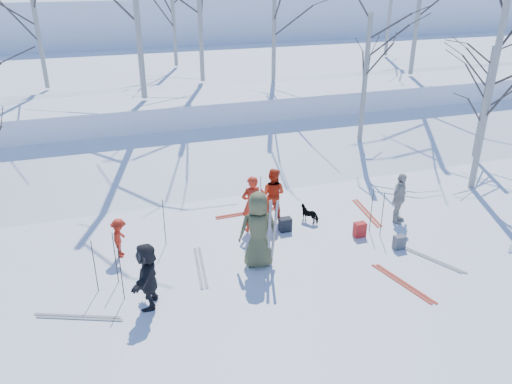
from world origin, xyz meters
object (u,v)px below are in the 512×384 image
object	(u,v)px
skier_cream_east	(399,198)
dog	(310,214)
skier_redor_behind	(273,194)
skier_grey_west	(148,275)
skier_olive_center	(258,230)
backpack_red	(360,230)
backpack_dark	(285,225)
skier_red_north	(252,204)
skier_red_seated	(120,238)
backpack_grey	(399,242)

from	to	relation	value
skier_cream_east	dog	size ratio (longest dim) A/B	2.47
skier_redor_behind	skier_grey_west	xyz separation A→B (m)	(-4.02, -3.04, -0.03)
skier_olive_center	backpack_red	size ratio (longest dim) A/B	4.74
skier_cream_east	backpack_dark	size ratio (longest dim) A/B	3.81
backpack_red	backpack_dark	size ratio (longest dim) A/B	1.05
backpack_dark	skier_cream_east	bearing A→B (deg)	-8.55
skier_red_north	backpack_red	bearing A→B (deg)	148.87
skier_grey_west	skier_red_north	bearing A→B (deg)	145.29
skier_red_north	skier_red_seated	bearing A→B (deg)	-2.12
skier_redor_behind	backpack_grey	world-z (taller)	skier_redor_behind
skier_redor_behind	backpack_dark	world-z (taller)	skier_redor_behind
skier_cream_east	backpack_red	size ratio (longest dim) A/B	3.63
skier_redor_behind	skier_red_seated	size ratio (longest dim) A/B	1.51
backpack_red	backpack_grey	bearing A→B (deg)	-54.00
skier_grey_west	backpack_dark	distance (m)	4.71
skier_redor_behind	backpack_grey	distance (m)	3.81
skier_redor_behind	skier_red_seated	distance (m)	4.53
skier_olive_center	skier_red_seated	xyz separation A→B (m)	(-3.26, 1.51, -0.46)
skier_cream_east	backpack_red	distance (m)	1.65
skier_redor_behind	skier_cream_east	world-z (taller)	skier_redor_behind
skier_redor_behind	backpack_grey	size ratio (longest dim) A/B	4.24
skier_red_seated	backpack_grey	distance (m)	7.36
dog	skier_red_north	bearing A→B (deg)	-42.58
backpack_red	backpack_grey	size ratio (longest dim) A/B	1.11
skier_olive_center	backpack_red	distance (m)	3.28
skier_olive_center	skier_redor_behind	xyz separation A→B (m)	(1.20, 2.24, -0.19)
backpack_red	dog	bearing A→B (deg)	128.09
skier_olive_center	skier_red_seated	distance (m)	3.63
skier_cream_east	skier_grey_west	size ratio (longest dim) A/B	0.99
skier_cream_east	dog	xyz separation A→B (m)	(-2.46, 0.80, -0.50)
backpack_red	backpack_grey	world-z (taller)	backpack_red
backpack_red	skier_cream_east	bearing A→B (deg)	16.67
skier_redor_behind	backpack_grey	bearing A→B (deg)	171.80
dog	backpack_grey	bearing A→B (deg)	86.04
skier_red_north	skier_redor_behind	size ratio (longest dim) A/B	1.04
skier_redor_behind	backpack_dark	distance (m)	1.02
backpack_grey	skier_cream_east	bearing A→B (deg)	59.38
skier_grey_west	backpack_red	xyz separation A→B (m)	(5.97, 1.28, -0.56)
backpack_grey	skier_red_north	bearing A→B (deg)	147.17
skier_red_north	skier_red_seated	size ratio (longest dim) A/B	1.56
skier_red_seated	backpack_red	world-z (taller)	skier_red_seated
skier_olive_center	skier_cream_east	world-z (taller)	skier_olive_center
skier_redor_behind	skier_cream_east	bearing A→B (deg)	-163.48
backpack_red	backpack_dark	xyz separation A→B (m)	(-1.86, 0.95, -0.01)
skier_grey_west	dog	bearing A→B (deg)	133.46
dog	backpack_red	world-z (taller)	dog
skier_cream_east	backpack_dark	bearing A→B (deg)	136.08
skier_red_seated	skier_red_north	bearing A→B (deg)	-69.50
skier_redor_behind	skier_red_seated	bearing A→B (deg)	46.70
dog	backpack_red	bearing A→B (deg)	86.92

